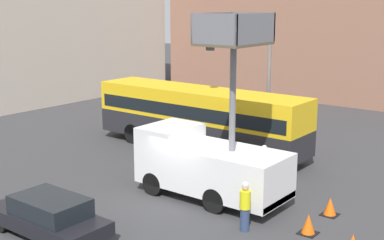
% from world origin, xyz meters
% --- Properties ---
extents(ground_plane, '(120.00, 120.00, 0.00)m').
position_xyz_m(ground_plane, '(0.00, 0.00, 0.00)').
color(ground_plane, '#38383A').
extents(building_backdrop_side, '(10.00, 28.00, 12.71)m').
position_xyz_m(building_backdrop_side, '(27.27, 5.08, 6.35)').
color(building_backdrop_side, '#936651').
rests_on(building_backdrop_side, ground_plane).
extents(utility_truck, '(2.59, 6.10, 7.28)m').
position_xyz_m(utility_truck, '(1.00, -0.78, 1.58)').
color(utility_truck, white).
rests_on(utility_truck, ground_plane).
extents(city_bus, '(2.57, 11.97, 3.25)m').
position_xyz_m(city_bus, '(6.34, 3.76, 1.92)').
color(city_bus, '#232328').
rests_on(city_bus, ground_plane).
extents(traffic_light_pole, '(3.28, 3.03, 6.55)m').
position_xyz_m(traffic_light_pole, '(7.70, 1.61, 4.41)').
color(traffic_light_pole, slate).
rests_on(traffic_light_pole, ground_plane).
extents(road_worker_near_truck, '(0.38, 0.38, 1.77)m').
position_xyz_m(road_worker_near_truck, '(-0.77, -3.57, 0.88)').
color(road_worker_near_truck, navy).
rests_on(road_worker_near_truck, ground_plane).
extents(road_worker_directing, '(0.38, 0.38, 1.79)m').
position_xyz_m(road_worker_directing, '(3.60, -1.75, 0.89)').
color(road_worker_directing, navy).
rests_on(road_worker_directing, ground_plane).
extents(traffic_cone_near_truck, '(0.61, 0.61, 0.69)m').
position_xyz_m(traffic_cone_near_truck, '(0.34, -5.41, 0.33)').
color(traffic_cone_near_truck, black).
rests_on(traffic_cone_near_truck, ground_plane).
extents(traffic_cone_far_side, '(0.60, 0.60, 0.68)m').
position_xyz_m(traffic_cone_far_side, '(2.31, -5.32, 0.32)').
color(traffic_cone_far_side, black).
rests_on(traffic_cone_far_side, ground_plane).
extents(parked_car_curbside, '(1.86, 4.63, 1.39)m').
position_xyz_m(parked_car_curbside, '(-5.12, 1.42, 0.71)').
color(parked_car_curbside, black).
rests_on(parked_car_curbside, ground_plane).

